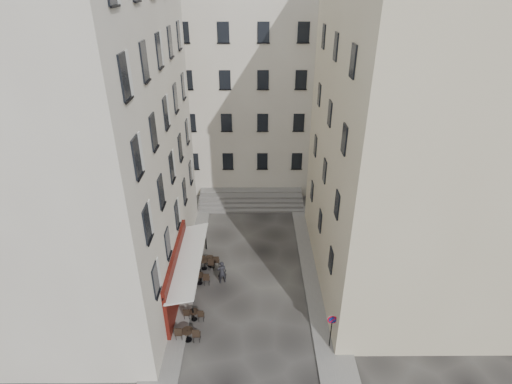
{
  "coord_description": "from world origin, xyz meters",
  "views": [
    {
      "loc": [
        0.27,
        -17.87,
        17.6
      ],
      "look_at": [
        0.39,
        4.0,
        5.83
      ],
      "focal_mm": 28.0,
      "sensor_mm": 36.0,
      "label": 1
    }
  ],
  "objects_px": {
    "bistro_table_a": "(188,334)",
    "pedestrian": "(222,272)",
    "bistro_table_b": "(194,314)",
    "no_parking_sign": "(332,325)"
  },
  "relations": [
    {
      "from": "bistro_table_a",
      "to": "pedestrian",
      "type": "bearing_deg",
      "value": 72.02
    },
    {
      "from": "pedestrian",
      "to": "bistro_table_a",
      "type": "bearing_deg",
      "value": 53.39
    },
    {
      "from": "bistro_table_b",
      "to": "pedestrian",
      "type": "bearing_deg",
      "value": 66.57
    },
    {
      "from": "bistro_table_a",
      "to": "bistro_table_b",
      "type": "distance_m",
      "value": 1.51
    },
    {
      "from": "no_parking_sign",
      "to": "bistro_table_b",
      "type": "bearing_deg",
      "value": 166.56
    },
    {
      "from": "no_parking_sign",
      "to": "bistro_table_a",
      "type": "bearing_deg",
      "value": 177.72
    },
    {
      "from": "bistro_table_a",
      "to": "bistro_table_b",
      "type": "bearing_deg",
      "value": 84.86
    },
    {
      "from": "bistro_table_a",
      "to": "pedestrian",
      "type": "distance_m",
      "value": 5.0
    },
    {
      "from": "no_parking_sign",
      "to": "bistro_table_a",
      "type": "xyz_separation_m",
      "value": [
        -7.66,
        0.53,
        -1.13
      ]
    },
    {
      "from": "pedestrian",
      "to": "bistro_table_b",
      "type": "bearing_deg",
      "value": 47.93
    }
  ]
}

